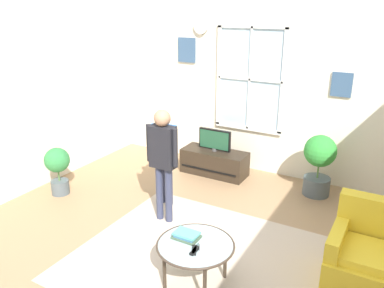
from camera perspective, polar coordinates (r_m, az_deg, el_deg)
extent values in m
cube|color=#9E7A56|center=(4.36, -2.22, -17.22)|extent=(6.20, 6.26, 0.02)
cube|color=silver|center=(6.24, 11.85, 8.71)|extent=(5.60, 0.12, 2.94)
cube|color=silver|center=(6.29, 8.44, 9.27)|extent=(1.06, 0.02, 1.59)
cube|color=white|center=(6.18, 8.75, 16.52)|extent=(1.12, 0.04, 0.06)
cube|color=white|center=(6.46, 8.03, 2.28)|extent=(1.12, 0.04, 0.06)
cube|color=white|center=(6.48, 3.94, 9.73)|extent=(0.06, 0.04, 1.59)
cube|color=white|center=(6.10, 13.07, 8.66)|extent=(0.06, 0.04, 1.59)
cube|color=white|center=(6.27, 8.37, 9.24)|extent=(0.03, 0.04, 1.59)
cube|color=white|center=(6.27, 8.37, 9.24)|extent=(1.06, 0.04, 0.03)
cube|color=#38567A|center=(6.72, -0.78, 13.46)|extent=(0.32, 0.03, 0.40)
cube|color=#38567A|center=(5.92, 20.86, 8.03)|extent=(0.28, 0.03, 0.34)
cylinder|color=silver|center=(6.55, 1.29, 16.67)|extent=(0.24, 0.04, 0.24)
cube|color=#C6B29E|center=(4.44, 0.69, -16.20)|extent=(2.52, 2.27, 0.01)
cube|color=#2D2319|center=(6.36, 3.26, -2.66)|extent=(1.05, 0.43, 0.39)
cube|color=black|center=(6.20, 2.34, -3.83)|extent=(0.95, 0.02, 0.02)
cylinder|color=#4C4C4C|center=(6.28, 3.30, -0.79)|extent=(0.08, 0.08, 0.05)
cube|color=black|center=(6.22, 3.33, 0.67)|extent=(0.54, 0.05, 0.33)
cube|color=#1E4C33|center=(6.20, 3.21, 0.60)|extent=(0.50, 0.01, 0.29)
cube|color=yellow|center=(4.22, 24.27, -16.94)|extent=(0.76, 0.72, 0.42)
cube|color=yellow|center=(4.25, 25.56, -9.91)|extent=(0.76, 0.16, 0.45)
cube|color=yellow|center=(4.07, 20.34, -12.55)|extent=(0.12, 0.65, 0.20)
cube|color=yellow|center=(4.04, 24.69, -14.45)|extent=(0.61, 0.50, 0.08)
cylinder|color=#99B2B7|center=(3.87, 0.51, -14.40)|extent=(0.74, 0.74, 0.02)
torus|color=#3F3328|center=(3.87, 0.51, -14.40)|extent=(0.76, 0.76, 0.02)
cylinder|color=#33281E|center=(4.24, -0.68, -14.65)|extent=(0.04, 0.04, 0.43)
cylinder|color=#33281E|center=(4.08, 4.83, -16.30)|extent=(0.04, 0.04, 0.43)
cylinder|color=#33281E|center=(3.94, -4.02, -17.71)|extent=(0.04, 0.04, 0.43)
cylinder|color=#33281E|center=(3.77, 1.86, -19.72)|extent=(0.04, 0.04, 0.43)
cube|color=#485F46|center=(3.95, -0.81, -13.33)|extent=(0.26, 0.19, 0.02)
cube|color=teal|center=(3.94, -0.81, -13.09)|extent=(0.21, 0.16, 0.02)
cube|color=#56ADA0|center=(3.93, -0.81, -12.82)|extent=(0.24, 0.16, 0.02)
cylinder|color=white|center=(3.76, 1.60, -14.64)|extent=(0.07, 0.07, 0.09)
cube|color=black|center=(3.76, 0.38, -15.20)|extent=(0.05, 0.14, 0.02)
cube|color=black|center=(3.77, 0.33, -15.11)|extent=(0.10, 0.14, 0.02)
cylinder|color=#333851|center=(5.00, -4.73, -7.03)|extent=(0.09, 0.09, 0.73)
cylinder|color=#333851|center=(4.93, -3.40, -7.39)|extent=(0.09, 0.09, 0.73)
cube|color=black|center=(4.72, -4.25, -0.42)|extent=(0.32, 0.16, 0.52)
sphere|color=#A87A5B|center=(4.61, -4.36, 3.77)|extent=(0.20, 0.20, 0.20)
cylinder|color=black|center=(4.79, -6.23, 0.18)|extent=(0.07, 0.07, 0.47)
cylinder|color=black|center=(4.60, -2.47, -0.58)|extent=(0.07, 0.07, 0.47)
cylinder|color=#333851|center=(5.41, -4.36, -5.30)|extent=(0.08, 0.08, 0.66)
cylinder|color=#333851|center=(5.34, -3.25, -5.58)|extent=(0.08, 0.08, 0.66)
cube|color=blue|center=(5.16, -3.95, 0.25)|extent=(0.29, 0.15, 0.47)
sphere|color=#D8AD8C|center=(5.06, -4.03, 3.71)|extent=(0.18, 0.18, 0.18)
cylinder|color=blue|center=(5.23, -5.61, 0.73)|extent=(0.06, 0.06, 0.42)
cylinder|color=blue|center=(5.05, -2.49, 0.13)|extent=(0.06, 0.06, 0.42)
cylinder|color=#4C565B|center=(5.97, 17.56, -5.81)|extent=(0.38, 0.38, 0.26)
cylinder|color=#4C7238|center=(5.88, 17.77, -3.85)|extent=(0.02, 0.02, 0.18)
sphere|color=#2E8C34|center=(5.77, 18.10, -0.97)|extent=(0.45, 0.45, 0.45)
cylinder|color=#4C565B|center=(6.05, -18.54, -5.92)|extent=(0.25, 0.25, 0.20)
cylinder|color=#4C7238|center=(5.98, -18.72, -4.42)|extent=(0.02, 0.02, 0.14)
sphere|color=#2F7C3F|center=(5.88, -18.98, -2.21)|extent=(0.36, 0.36, 0.36)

